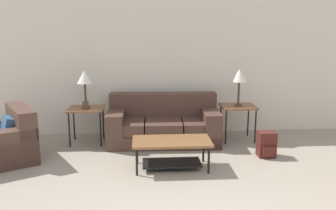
% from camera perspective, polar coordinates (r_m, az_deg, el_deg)
% --- Properties ---
extents(wall_back, '(8.97, 0.06, 2.60)m').
position_cam_1_polar(wall_back, '(6.96, -0.30, 6.26)').
color(wall_back, silver).
rests_on(wall_back, ground_plane).
extents(couch, '(1.93, 0.98, 0.82)m').
position_cam_1_polar(couch, '(6.53, -0.71, -3.14)').
color(couch, '#4C3328').
rests_on(couch, ground_plane).
extents(armchair, '(1.28, 1.31, 0.80)m').
position_cam_1_polar(armchair, '(6.16, -23.83, -5.22)').
color(armchair, '#4C3328').
rests_on(armchair, ground_plane).
extents(coffee_table, '(1.11, 0.58, 0.42)m').
position_cam_1_polar(coffee_table, '(5.34, 0.56, -6.49)').
color(coffee_table, brown).
rests_on(coffee_table, ground_plane).
extents(side_table_left, '(0.60, 0.53, 0.62)m').
position_cam_1_polar(side_table_left, '(6.56, -12.36, -0.94)').
color(side_table_left, brown).
rests_on(side_table_left, ground_plane).
extents(side_table_right, '(0.60, 0.53, 0.62)m').
position_cam_1_polar(side_table_right, '(6.70, 10.62, -0.58)').
color(side_table_right, brown).
rests_on(side_table_right, ground_plane).
extents(table_lamp_left, '(0.26, 0.26, 0.64)m').
position_cam_1_polar(table_lamp_left, '(6.45, -12.59, 4.02)').
color(table_lamp_left, '#472D1E').
rests_on(table_lamp_left, side_table_left).
extents(table_lamp_right, '(0.26, 0.26, 0.64)m').
position_cam_1_polar(table_lamp_right, '(6.60, 10.82, 4.27)').
color(table_lamp_right, '#472D1E').
rests_on(table_lamp_right, side_table_right).
extents(backpack, '(0.26, 0.30, 0.40)m').
position_cam_1_polar(backpack, '(6.05, 14.78, -5.83)').
color(backpack, '#4C1E19').
rests_on(backpack, ground_plane).
extents(picture_frame, '(0.10, 0.04, 0.13)m').
position_cam_1_polar(picture_frame, '(6.45, -12.45, -0.01)').
color(picture_frame, '#4C3828').
rests_on(picture_frame, side_table_left).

